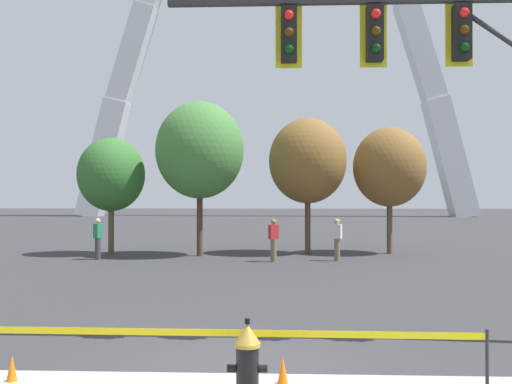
{
  "coord_description": "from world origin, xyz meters",
  "views": [
    {
      "loc": [
        0.59,
        -7.56,
        2.36
      ],
      "look_at": [
        0.07,
        5.0,
        2.5
      ],
      "focal_mm": 39.22,
      "sensor_mm": 36.0,
      "label": 1
    }
  ],
  "objects_px": {
    "fire_hydrant": "(247,364)",
    "pedestrian_standing_center": "(98,238)",
    "pedestrian_walking_right": "(274,240)",
    "pedestrian_walking_left": "(337,239)",
    "monument_arch": "(274,38)",
    "traffic_signal_gantry": "(488,72)"
  },
  "relations": [
    {
      "from": "traffic_signal_gantry",
      "to": "pedestrian_walking_right",
      "type": "xyz_separation_m",
      "value": [
        -3.59,
        11.57,
        -3.59
      ]
    },
    {
      "from": "monument_arch",
      "to": "pedestrian_walking_right",
      "type": "height_order",
      "value": "monument_arch"
    },
    {
      "from": "pedestrian_walking_right",
      "to": "fire_hydrant",
      "type": "bearing_deg",
      "value": -90.62
    },
    {
      "from": "monument_arch",
      "to": "pedestrian_walking_left",
      "type": "relative_size",
      "value": 33.91
    },
    {
      "from": "monument_arch",
      "to": "traffic_signal_gantry",
      "type": "bearing_deg",
      "value": -86.43
    },
    {
      "from": "fire_hydrant",
      "to": "pedestrian_walking_right",
      "type": "height_order",
      "value": "pedestrian_walking_right"
    },
    {
      "from": "pedestrian_walking_left",
      "to": "traffic_signal_gantry",
      "type": "bearing_deg",
      "value": -84.27
    },
    {
      "from": "fire_hydrant",
      "to": "monument_arch",
      "type": "bearing_deg",
      "value": 90.2
    },
    {
      "from": "pedestrian_walking_right",
      "to": "pedestrian_standing_center",
      "type": "bearing_deg",
      "value": 175.99
    },
    {
      "from": "pedestrian_walking_left",
      "to": "pedestrian_walking_right",
      "type": "xyz_separation_m",
      "value": [
        -2.39,
        -0.4,
        0.0
      ]
    },
    {
      "from": "traffic_signal_gantry",
      "to": "monument_arch",
      "type": "distance_m",
      "value": 66.43
    },
    {
      "from": "pedestrian_walking_left",
      "to": "pedestrian_standing_center",
      "type": "bearing_deg",
      "value": 179.52
    },
    {
      "from": "traffic_signal_gantry",
      "to": "pedestrian_walking_left",
      "type": "height_order",
      "value": "traffic_signal_gantry"
    },
    {
      "from": "monument_arch",
      "to": "pedestrian_walking_right",
      "type": "distance_m",
      "value": 56.66
    },
    {
      "from": "traffic_signal_gantry",
      "to": "pedestrian_standing_center",
      "type": "xyz_separation_m",
      "value": [
        -10.35,
        12.04,
        -3.59
      ]
    },
    {
      "from": "pedestrian_standing_center",
      "to": "pedestrian_walking_right",
      "type": "height_order",
      "value": "same"
    },
    {
      "from": "monument_arch",
      "to": "pedestrian_walking_right",
      "type": "bearing_deg",
      "value": -89.58
    },
    {
      "from": "pedestrian_standing_center",
      "to": "traffic_signal_gantry",
      "type": "bearing_deg",
      "value": -49.34
    },
    {
      "from": "fire_hydrant",
      "to": "pedestrian_standing_center",
      "type": "relative_size",
      "value": 0.62
    },
    {
      "from": "fire_hydrant",
      "to": "monument_arch",
      "type": "xyz_separation_m",
      "value": [
        -0.23,
        66.33,
        22.9
      ]
    },
    {
      "from": "traffic_signal_gantry",
      "to": "pedestrian_standing_center",
      "type": "height_order",
      "value": "traffic_signal_gantry"
    },
    {
      "from": "fire_hydrant",
      "to": "pedestrian_walking_left",
      "type": "height_order",
      "value": "pedestrian_walking_left"
    }
  ]
}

